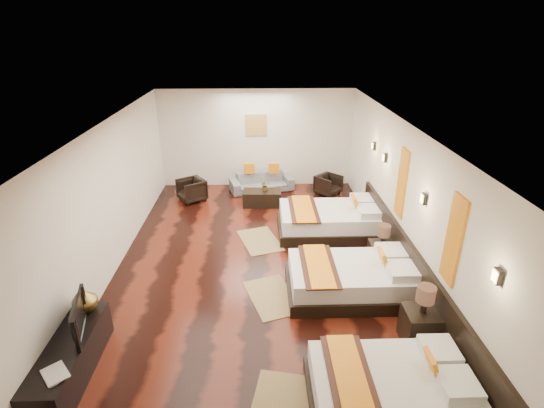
{
  "coord_description": "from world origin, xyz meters",
  "views": [
    {
      "loc": [
        0.08,
        -6.75,
        4.42
      ],
      "look_at": [
        0.32,
        0.77,
        1.1
      ],
      "focal_mm": 27.02,
      "sensor_mm": 36.0,
      "label": 1
    }
  ],
  "objects_px": {
    "nightstand_a": "(421,323)",
    "coffee_table": "(262,198)",
    "sofa": "(262,182)",
    "bed_mid": "(352,278)",
    "bed_far": "(331,220)",
    "book": "(44,380)",
    "table_plant": "(265,186)",
    "armchair_left": "(192,190)",
    "tv_console": "(71,359)",
    "bed_near": "(391,386)",
    "armchair_right": "(328,185)",
    "figurine": "(84,299)",
    "nightstand_b": "(381,252)",
    "tv": "(73,318)"
  },
  "relations": [
    {
      "from": "nightstand_a",
      "to": "coffee_table",
      "type": "xyz_separation_m",
      "value": [
        -2.31,
        5.2,
        -0.15
      ]
    },
    {
      "from": "sofa",
      "to": "coffee_table",
      "type": "distance_m",
      "value": 1.05
    },
    {
      "from": "bed_mid",
      "to": "coffee_table",
      "type": "height_order",
      "value": "bed_mid"
    },
    {
      "from": "bed_far",
      "to": "book",
      "type": "distance_m",
      "value": 6.31
    },
    {
      "from": "bed_mid",
      "to": "table_plant",
      "type": "bearing_deg",
      "value": 110.48
    },
    {
      "from": "bed_mid",
      "to": "book",
      "type": "bearing_deg",
      "value": -150.55
    },
    {
      "from": "armchair_left",
      "to": "coffee_table",
      "type": "distance_m",
      "value": 1.94
    },
    {
      "from": "tv_console",
      "to": "book",
      "type": "relative_size",
      "value": 5.28
    },
    {
      "from": "bed_near",
      "to": "table_plant",
      "type": "relative_size",
      "value": 7.62
    },
    {
      "from": "nightstand_a",
      "to": "sofa",
      "type": "bearing_deg",
      "value": 110.31
    },
    {
      "from": "book",
      "to": "table_plant",
      "type": "height_order",
      "value": "table_plant"
    },
    {
      "from": "armchair_left",
      "to": "armchair_right",
      "type": "distance_m",
      "value": 3.78
    },
    {
      "from": "armchair_left",
      "to": "armchair_right",
      "type": "height_order",
      "value": "armchair_left"
    },
    {
      "from": "bed_far",
      "to": "bed_near",
      "type": "bearing_deg",
      "value": -90.05
    },
    {
      "from": "figurine",
      "to": "armchair_right",
      "type": "bearing_deg",
      "value": 51.58
    },
    {
      "from": "figurine",
      "to": "sofa",
      "type": "xyz_separation_m",
      "value": [
        2.63,
        6.04,
        -0.48
      ]
    },
    {
      "from": "armchair_left",
      "to": "coffee_table",
      "type": "height_order",
      "value": "armchair_left"
    },
    {
      "from": "nightstand_b",
      "to": "figurine",
      "type": "relative_size",
      "value": 2.41
    },
    {
      "from": "bed_far",
      "to": "armchair_left",
      "type": "bearing_deg",
      "value": 150.43
    },
    {
      "from": "bed_mid",
      "to": "figurine",
      "type": "bearing_deg",
      "value": -165.91
    },
    {
      "from": "nightstand_a",
      "to": "book",
      "type": "height_order",
      "value": "nightstand_a"
    },
    {
      "from": "sofa",
      "to": "armchair_right",
      "type": "height_order",
      "value": "armchair_right"
    },
    {
      "from": "bed_near",
      "to": "bed_far",
      "type": "xyz_separation_m",
      "value": [
        0.0,
        4.65,
        0.04
      ]
    },
    {
      "from": "tv_console",
      "to": "table_plant",
      "type": "relative_size",
      "value": 6.79
    },
    {
      "from": "nightstand_a",
      "to": "tv",
      "type": "relative_size",
      "value": 1.15
    },
    {
      "from": "nightstand_a",
      "to": "sofa",
      "type": "height_order",
      "value": "nightstand_a"
    },
    {
      "from": "armchair_right",
      "to": "table_plant",
      "type": "relative_size",
      "value": 2.34
    },
    {
      "from": "bed_mid",
      "to": "figurine",
      "type": "height_order",
      "value": "figurine"
    },
    {
      "from": "nightstand_a",
      "to": "tv",
      "type": "height_order",
      "value": "tv"
    },
    {
      "from": "bed_far",
      "to": "nightstand_a",
      "type": "distance_m",
      "value": 3.67
    },
    {
      "from": "nightstand_a",
      "to": "tv",
      "type": "xyz_separation_m",
      "value": [
        -4.9,
        -0.27,
        0.45
      ]
    },
    {
      "from": "bed_mid",
      "to": "table_plant",
      "type": "relative_size",
      "value": 8.46
    },
    {
      "from": "tv",
      "to": "sofa",
      "type": "xyz_separation_m",
      "value": [
        2.58,
        6.52,
        -0.54
      ]
    },
    {
      "from": "nightstand_a",
      "to": "tv_console",
      "type": "distance_m",
      "value": 4.97
    },
    {
      "from": "bed_far",
      "to": "armchair_right",
      "type": "distance_m",
      "value": 2.31
    },
    {
      "from": "nightstand_b",
      "to": "book",
      "type": "relative_size",
      "value": 2.68
    },
    {
      "from": "bed_mid",
      "to": "coffee_table",
      "type": "bearing_deg",
      "value": 111.72
    },
    {
      "from": "coffee_table",
      "to": "book",
      "type": "bearing_deg",
      "value": -112.67
    },
    {
      "from": "tv_console",
      "to": "table_plant",
      "type": "xyz_separation_m",
      "value": [
        2.72,
        5.72,
        0.26
      ]
    },
    {
      "from": "bed_mid",
      "to": "coffee_table",
      "type": "relative_size",
      "value": 2.24
    },
    {
      "from": "nightstand_a",
      "to": "table_plant",
      "type": "relative_size",
      "value": 3.74
    },
    {
      "from": "nightstand_b",
      "to": "table_plant",
      "type": "bearing_deg",
      "value": 125.48
    },
    {
      "from": "sofa",
      "to": "table_plant",
      "type": "distance_m",
      "value": 1.06
    },
    {
      "from": "bed_near",
      "to": "bed_mid",
      "type": "relative_size",
      "value": 0.9
    },
    {
      "from": "tv_console",
      "to": "book",
      "type": "bearing_deg",
      "value": -90.0
    },
    {
      "from": "table_plant",
      "to": "book",
      "type": "bearing_deg",
      "value": -113.22
    },
    {
      "from": "nightstand_a",
      "to": "nightstand_b",
      "type": "height_order",
      "value": "nightstand_a"
    },
    {
      "from": "bed_far",
      "to": "tv",
      "type": "height_order",
      "value": "tv"
    },
    {
      "from": "bed_far",
      "to": "nightstand_a",
      "type": "xyz_separation_m",
      "value": [
        0.75,
        -3.6,
        0.04
      ]
    },
    {
      "from": "tv",
      "to": "figurine",
      "type": "distance_m",
      "value": 0.49
    }
  ]
}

